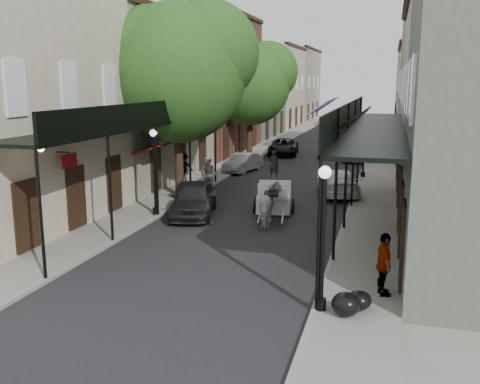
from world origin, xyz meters
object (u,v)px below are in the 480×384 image
Objects in this scene: car_left_far at (284,147)px; car_right_near at (337,182)px; pedestrian_sidewalk_right at (384,264)px; pedestrian_sidewalk_left at (184,167)px; lamppost_right_near at (323,237)px; horse at (271,205)px; lamppost_left at (155,171)px; car_right_far at (362,151)px; pedestrian_walking at (209,175)px; car_left_mid at (243,163)px; tree_far at (255,81)px; lamppost_right_far at (364,145)px; car_left_near at (194,199)px; carriage at (275,186)px; tree_near at (186,67)px.

car_right_near is (5.67, -14.35, 0.02)m from car_left_far.
car_left_far is at bearing 1.36° from pedestrian_sidewalk_right.
lamppost_right_near is at bearing 101.40° from pedestrian_sidewalk_left.
horse is 10.26m from pedestrian_sidewalk_left.
car_left_far is (1.50, 21.16, -1.39)m from lamppost_left.
lamppost_right_near reaches higher than car_right_far.
pedestrian_walking is 0.55× the size of car_left_mid.
pedestrian_walking is (-7.60, 13.35, -1.05)m from lamppost_right_near.
tree_far is 2.32× the size of lamppost_right_near.
pedestrian_sidewalk_left reaches higher than car_right_near.
car_left_near is at bearing -120.67° from lamppost_right_far.
car_left_near is at bearing -96.33° from car_left_far.
lamppost_right_near is at bearing 117.90° from pedestrian_sidewalk_right.
car_left_near is (1.50, 0.70, -1.30)m from lamppost_left.
carriage reaches higher than pedestrian_walking.
tree_near is 8.74m from horse.
pedestrian_sidewalk_left is at bearing -109.65° from car_left_far.
lamppost_right_near is (8.30, -12.18, -4.44)m from tree_near.
car_left_mid is at bearing 104.02° from carriage.
lamppost_left is 12.58m from car_left_mid.
horse is (5.14, 0.00, -1.18)m from lamppost_left.
tree_far is 4.30× the size of pedestrian_walking.
tree_near is at bearing -89.81° from tree_far.
lamppost_right_near is 1.85× the size of pedestrian_walking.
lamppost_right_near is (8.35, -26.18, -3.79)m from tree_far.
pedestrian_sidewalk_right is 0.38× the size of car_right_near.
pedestrian_sidewalk_right is at bearing 43.01° from lamppost_right_near.
car_left_mid is (-4.64, 12.49, -0.27)m from horse.
car_left_far is (1.00, 8.68, 0.05)m from car_left_mid.
pedestrian_sidewalk_right is at bearing 117.77° from car_right_far.
car_left_mid is at bearing 176.39° from lamppost_right_far.
car_right_far is at bearing 93.81° from lamppost_right_far.
horse is 0.47× the size of car_left_near.
pedestrian_walking is at bearing -77.64° from car_left_mid.
lamppost_left is 14.53m from lamppost_right_far.
tree_far reaches higher than lamppost_left.
pedestrian_walking reaches higher than car_right_far.
tree_far is 4.93× the size of pedestrian_sidewalk_right.
tree_near is 2.60× the size of lamppost_right_near.
horse is at bearing 0.00° from lamppost_left.
car_left_near reaches higher than car_right_far.
lamppost_right_near is at bearing -55.73° from tree_near.
pedestrian_walking is at bearing 137.76° from carriage.
tree_far is at bearing 143.49° from lamppost_right_far.
car_right_far is (-0.50, 7.52, -1.30)m from lamppost_right_far.
lamppost_right_far is (8.30, 7.82, -4.44)m from tree_near.
lamppost_left is at bearing -159.58° from carriage.
horse is 0.47× the size of car_right_far.
tree_far is 9.45m from car_right_far.
pedestrian_sidewalk_left is (-2.30, 2.30, -0.06)m from pedestrian_walking.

